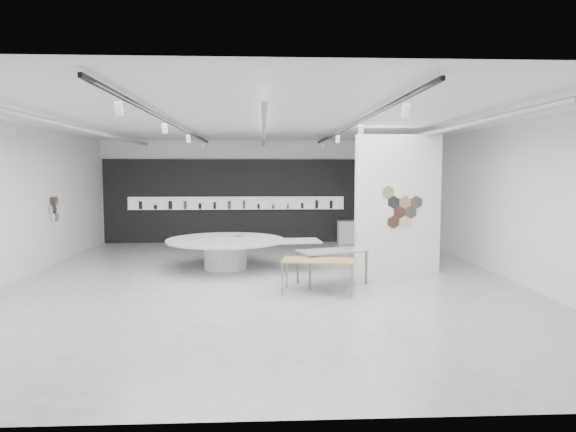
{
  "coord_description": "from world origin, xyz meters",
  "views": [
    {
      "loc": [
        -0.02,
        -12.26,
        2.66
      ],
      "look_at": [
        0.64,
        1.2,
        1.48
      ],
      "focal_mm": 32.0,
      "sensor_mm": 36.0,
      "label": 1
    }
  ],
  "objects_px": {
    "display_island": "(228,249)",
    "sample_table_wood": "(318,262)",
    "sample_table_stone": "(332,253)",
    "kitchen_counter": "(358,231)",
    "partition_column": "(397,204)"
  },
  "relations": [
    {
      "from": "sample_table_wood",
      "to": "kitchen_counter",
      "type": "xyz_separation_m",
      "value": [
        2.32,
        7.74,
        -0.25
      ]
    },
    {
      "from": "kitchen_counter",
      "to": "partition_column",
      "type": "bearing_deg",
      "value": -89.79
    },
    {
      "from": "partition_column",
      "to": "kitchen_counter",
      "type": "relative_size",
      "value": 2.4
    },
    {
      "from": "display_island",
      "to": "kitchen_counter",
      "type": "distance_m",
      "value": 6.63
    },
    {
      "from": "kitchen_counter",
      "to": "sample_table_wood",
      "type": "bearing_deg",
      "value": -106.54
    },
    {
      "from": "display_island",
      "to": "sample_table_wood",
      "type": "distance_m",
      "value": 3.58
    },
    {
      "from": "display_island",
      "to": "kitchen_counter",
      "type": "bearing_deg",
      "value": 42.38
    },
    {
      "from": "sample_table_stone",
      "to": "kitchen_counter",
      "type": "relative_size",
      "value": 1.15
    },
    {
      "from": "partition_column",
      "to": "sample_table_wood",
      "type": "bearing_deg",
      "value": -136.47
    },
    {
      "from": "display_island",
      "to": "sample_table_wood",
      "type": "height_order",
      "value": "display_island"
    },
    {
      "from": "display_island",
      "to": "sample_table_stone",
      "type": "bearing_deg",
      "value": -42.96
    },
    {
      "from": "sample_table_wood",
      "to": "sample_table_stone",
      "type": "distance_m",
      "value": 0.96
    },
    {
      "from": "partition_column",
      "to": "kitchen_counter",
      "type": "distance_m",
      "value": 5.7
    },
    {
      "from": "kitchen_counter",
      "to": "display_island",
      "type": "bearing_deg",
      "value": -132.33
    },
    {
      "from": "partition_column",
      "to": "sample_table_wood",
      "type": "xyz_separation_m",
      "value": [
        -2.33,
        -2.21,
        -1.13
      ]
    }
  ]
}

